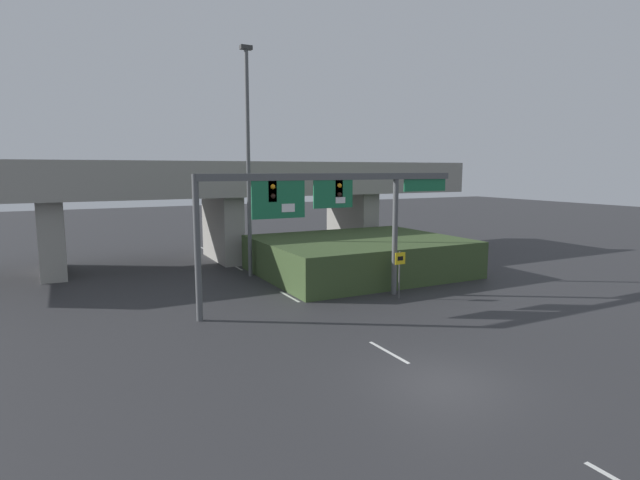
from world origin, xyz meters
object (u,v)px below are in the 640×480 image
at_px(speed_limit_sign, 400,268).
at_px(parked_sedan_mid_right, 435,263).
at_px(signal_gantry, 323,201).
at_px(highway_light_pole_near, 248,158).
at_px(parked_sedan_near_right, 385,262).

height_order(speed_limit_sign, parked_sedan_mid_right, speed_limit_sign).
bearing_deg(signal_gantry, parked_sedan_mid_right, 18.52).
distance_m(highway_light_pole_near, parked_sedan_mid_right, 13.34).
distance_m(speed_limit_sign, parked_sedan_mid_right, 7.22).
bearing_deg(speed_limit_sign, signal_gantry, 167.17).
distance_m(speed_limit_sign, parked_sedan_near_right, 6.42).
bearing_deg(speed_limit_sign, highway_light_pole_near, 119.55).
height_order(highway_light_pole_near, parked_sedan_mid_right, highway_light_pole_near).
xyz_separation_m(highway_light_pole_near, parked_sedan_mid_right, (10.73, -4.48, -6.54)).
height_order(signal_gantry, highway_light_pole_near, highway_light_pole_near).
xyz_separation_m(speed_limit_sign, parked_sedan_mid_right, (5.83, 4.15, -0.94)).
height_order(speed_limit_sign, highway_light_pole_near, highway_light_pole_near).
relative_size(speed_limit_sign, parked_sedan_near_right, 0.50).
distance_m(highway_light_pole_near, parked_sedan_near_right, 10.64).
relative_size(highway_light_pole_near, parked_sedan_near_right, 2.81).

